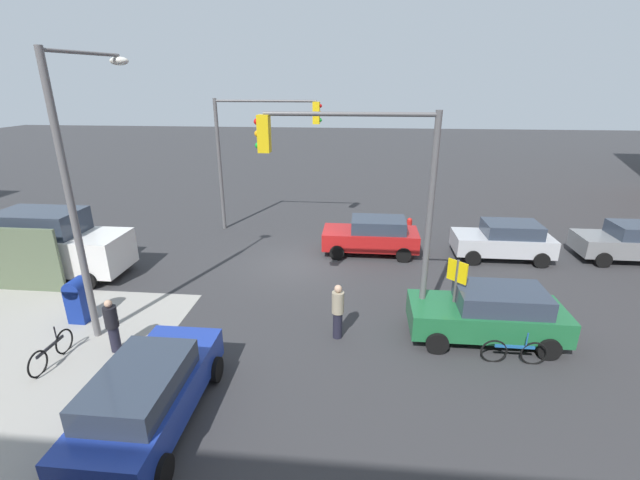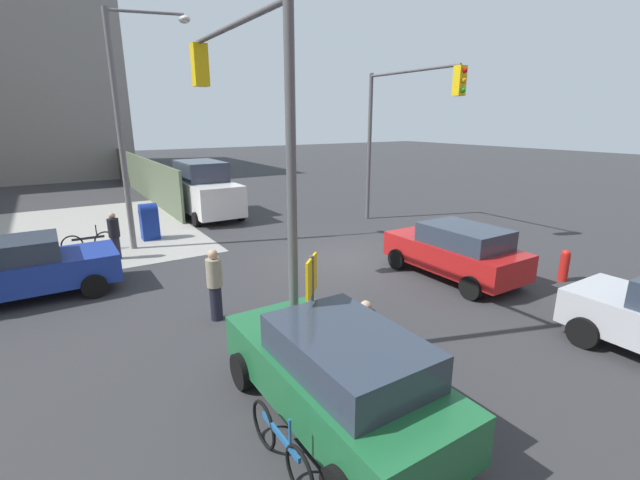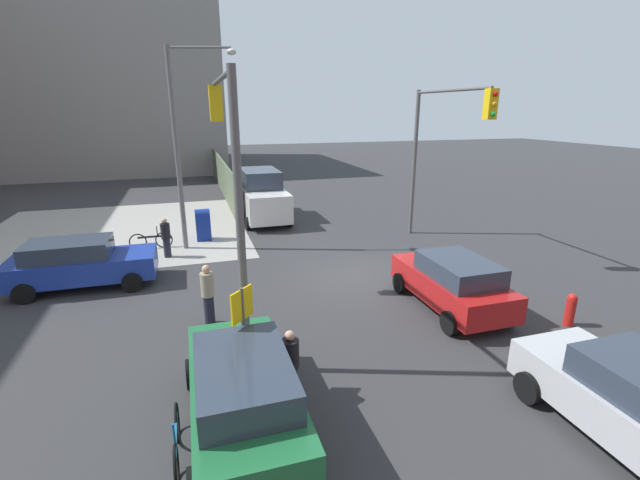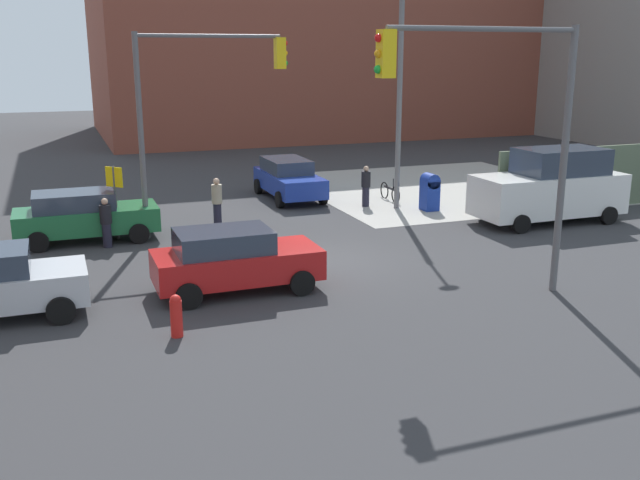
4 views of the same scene
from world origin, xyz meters
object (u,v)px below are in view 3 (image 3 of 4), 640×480
object	(u,v)px
traffic_signal_nw_corner	(228,157)
fire_hydrant	(571,309)
coupe_green	(243,390)
bicycle_leaning_on_fence	(151,241)
pedestrian_walking_north	(166,237)
traffic_signal_se_corner	(440,137)
pedestrian_waiting	(290,365)
bicycle_at_crosswalk	(177,443)
hatchback_red	(452,282)
van_white_delivery	(262,196)
pedestrian_crossing	(208,294)
sedan_silver	(638,402)
mailbox_blue	(203,224)
coupe_blue	(80,263)
street_lamp_corner	(185,135)

from	to	relation	value
traffic_signal_nw_corner	fire_hydrant	world-z (taller)	traffic_signal_nw_corner
coupe_green	bicycle_leaning_on_fence	distance (m)	12.25
pedestrian_walking_north	traffic_signal_se_corner	bearing A→B (deg)	178.24
traffic_signal_nw_corner	pedestrian_walking_north	bearing A→B (deg)	16.35
traffic_signal_se_corner	pedestrian_waiting	distance (m)	12.36
pedestrian_walking_north	bicycle_at_crosswalk	xyz separation A→B (m)	(-11.00, -0.50, -0.48)
traffic_signal_nw_corner	hatchback_red	bearing A→B (deg)	-94.61
van_white_delivery	bicycle_at_crosswalk	xyz separation A→B (m)	(-16.06, 4.20, -0.93)
coupe_green	pedestrian_crossing	bearing A→B (deg)	4.90
pedestrian_crossing	bicycle_at_crosswalk	world-z (taller)	pedestrian_crossing
sedan_silver	mailbox_blue	bearing A→B (deg)	24.04
traffic_signal_se_corner	mailbox_blue	world-z (taller)	traffic_signal_se_corner
pedestrian_waiting	coupe_green	bearing A→B (deg)	99.50
traffic_signal_nw_corner	pedestrian_crossing	distance (m)	3.82
traffic_signal_nw_corner	pedestrian_crossing	xyz separation A→B (m)	(0.62, 0.70, -3.71)
traffic_signal_nw_corner	van_white_delivery	xyz separation A→B (m)	(11.87, -2.70, -3.32)
traffic_signal_nw_corner	bicycle_leaning_on_fence	size ratio (longest dim) A/B	3.71
traffic_signal_se_corner	coupe_blue	world-z (taller)	traffic_signal_se_corner
street_lamp_corner	pedestrian_waiting	world-z (taller)	street_lamp_corner
fire_hydrant	pedestrian_crossing	xyz separation A→B (m)	(3.00, 9.40, 0.41)
pedestrian_walking_north	coupe_blue	bearing A→B (deg)	48.82
mailbox_blue	fire_hydrant	distance (m)	14.50
fire_hydrant	bicycle_at_crosswalk	xyz separation A→B (m)	(-1.80, 10.20, -0.14)
sedan_silver	bicycle_leaning_on_fence	distance (m)	16.87
coupe_green	bicycle_leaning_on_fence	size ratio (longest dim) A/B	2.52
coupe_green	bicycle_leaning_on_fence	xyz separation A→B (m)	(12.01, 2.37, -0.50)
traffic_signal_nw_corner	van_white_delivery	bearing A→B (deg)	-12.81
van_white_delivery	traffic_signal_se_corner	bearing A→B (deg)	-136.90
traffic_signal_nw_corner	coupe_green	world-z (taller)	traffic_signal_nw_corner
traffic_signal_se_corner	pedestrian_crossing	distance (m)	11.33
traffic_signal_se_corner	street_lamp_corner	world-z (taller)	street_lamp_corner
coupe_blue	pedestrian_waiting	bearing A→B (deg)	-145.35
hatchback_red	coupe_green	xyz separation A→B (m)	(-3.29, 6.53, 0.00)
coupe_blue	van_white_delivery	size ratio (longest dim) A/B	0.83
pedestrian_waiting	bicycle_at_crosswalk	world-z (taller)	pedestrian_waiting
traffic_signal_nw_corner	pedestrian_walking_north	distance (m)	8.04
traffic_signal_nw_corner	sedan_silver	size ratio (longest dim) A/B	1.61
fire_hydrant	van_white_delivery	distance (m)	15.49
van_white_delivery	hatchback_red	bearing A→B (deg)	-164.17
van_white_delivery	bicycle_leaning_on_fence	size ratio (longest dim) A/B	3.09
hatchback_red	pedestrian_walking_north	distance (m)	11.00
van_white_delivery	bicycle_leaning_on_fence	world-z (taller)	van_white_delivery
bicycle_leaning_on_fence	coupe_green	bearing A→B (deg)	-168.81
pedestrian_waiting	traffic_signal_se_corner	bearing A→B (deg)	-66.07
traffic_signal_se_corner	mailbox_blue	bearing A→B (deg)	68.83
traffic_signal_nw_corner	coupe_blue	bearing A→B (deg)	45.71
hatchback_red	pedestrian_waiting	distance (m)	6.13
traffic_signal_se_corner	bicycle_at_crosswalk	world-z (taller)	traffic_signal_se_corner
mailbox_blue	van_white_delivery	distance (m)	4.45
coupe_blue	bicycle_at_crosswalk	xyz separation A→B (m)	(-8.67, -3.10, -0.50)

